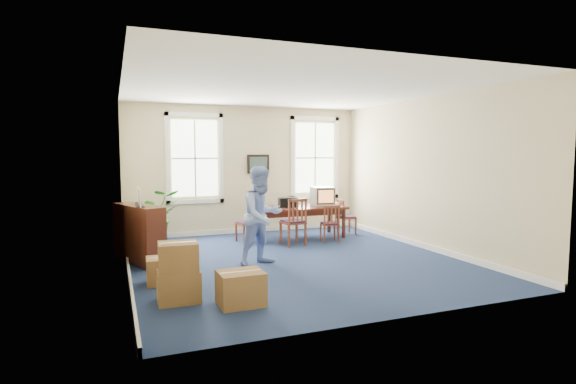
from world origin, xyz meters
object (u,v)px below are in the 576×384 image
object	(u,v)px
chair_near_left	(293,221)
man	(262,216)
crt_tv	(322,196)
potted_plant	(155,216)
conference_table	(299,222)
credenza	(139,235)
cardboard_boxes	(193,267)

from	to	relation	value
chair_near_left	man	world-z (taller)	man
crt_tv	potted_plant	distance (m)	3.98
conference_table	crt_tv	bearing A→B (deg)	5.19
conference_table	chair_near_left	xyz separation A→B (m)	(-0.45, -0.75, 0.15)
conference_table	man	distance (m)	2.74
conference_table	crt_tv	xyz separation A→B (m)	(0.65, 0.05, 0.60)
conference_table	credenza	bearing A→B (deg)	-160.91
conference_table	cardboard_boxes	xyz separation A→B (m)	(-3.11, -3.61, 0.06)
credenza	cardboard_boxes	size ratio (longest dim) A/B	0.89
crt_tv	chair_near_left	world-z (taller)	crt_tv
crt_tv	credenza	distance (m)	4.56
potted_plant	cardboard_boxes	xyz separation A→B (m)	(0.16, -4.18, -0.18)
chair_near_left	crt_tv	bearing A→B (deg)	-149.51
chair_near_left	cardboard_boxes	distance (m)	3.90
credenza	potted_plant	world-z (taller)	potted_plant
chair_near_left	credenza	world-z (taller)	credenza
crt_tv	man	world-z (taller)	man
chair_near_left	potted_plant	distance (m)	3.12
crt_tv	cardboard_boxes	xyz separation A→B (m)	(-3.77, -3.66, -0.55)
conference_table	chair_near_left	world-z (taller)	chair_near_left
conference_table	man	xyz separation A→B (m)	(-1.62, -2.15, 0.52)
man	credenza	world-z (taller)	man
man	cardboard_boxes	size ratio (longest dim) A/B	1.19
conference_table	cardboard_boxes	world-z (taller)	cardboard_boxes
credenza	potted_plant	bearing A→B (deg)	53.34
crt_tv	potted_plant	xyz separation A→B (m)	(-3.93, 0.52, -0.37)
man	cardboard_boxes	distance (m)	2.14
cardboard_boxes	crt_tv	bearing A→B (deg)	44.15
man	credenza	distance (m)	2.31
conference_table	potted_plant	bearing A→B (deg)	170.88
conference_table	potted_plant	size ratio (longest dim) A/B	1.81
conference_table	man	bearing A→B (deg)	-126.20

